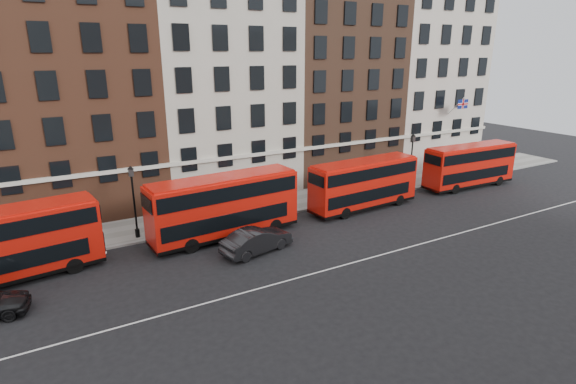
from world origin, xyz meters
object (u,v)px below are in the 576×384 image
car_front (257,240)px  bus_d (469,165)px  bus_a (1,245)px  bus_b (224,205)px  bus_c (364,183)px  traffic_light (454,159)px

car_front → bus_d: bearing=-94.9°
bus_a → bus_d: bearing=-7.1°
bus_d → car_front: size_ratio=2.01×
bus_a → bus_b: (13.65, 0.00, 0.10)m
bus_c → traffic_light: 13.61m
bus_c → bus_d: (13.24, 0.00, -0.01)m
bus_a → bus_d: size_ratio=1.05×
bus_b → bus_d: bus_b is taller
car_front → bus_b: bearing=2.8°
bus_b → bus_d: (25.93, 0.00, -0.19)m
bus_c → bus_d: size_ratio=1.01×
traffic_light → bus_c: bearing=-171.0°
bus_b → bus_d: 25.93m
bus_d → traffic_light: bus_d is taller
bus_b → bus_d: bearing=-4.0°
bus_a → bus_c: 26.33m
bus_d → traffic_light: 2.15m
bus_b → car_front: bearing=-78.5°
bus_a → bus_b: size_ratio=0.97×
bus_a → bus_d: (39.57, 0.01, -0.09)m
bus_d → car_front: (-24.98, -3.41, -1.45)m
bus_c → car_front: bearing=-167.3°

